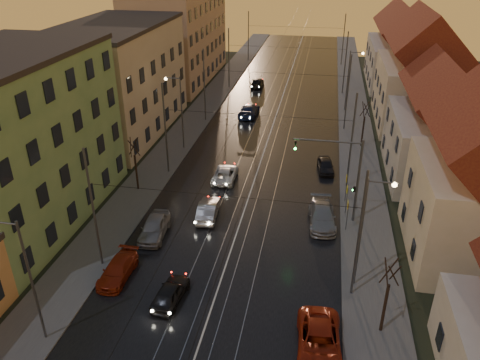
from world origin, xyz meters
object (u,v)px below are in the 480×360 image
Objects in this scene: driving_car_0 at (170,292)px; parked_right_2 at (326,166)px; driving_car_2 at (225,174)px; parked_right_0 at (319,342)px; street_lamp_2 at (179,106)px; driving_car_4 at (257,82)px; parked_right_1 at (322,216)px; driving_car_3 at (249,110)px; street_lamp_1 at (367,223)px; traffic_light_mast at (346,170)px; driving_car_1 at (208,210)px; parked_left_3 at (154,227)px; parked_left_2 at (118,270)px; street_lamp_0 at (24,270)px; street_lamp_3 at (351,75)px.

driving_car_0 is 22.67m from parked_right_2.
parked_right_0 reaches higher than driving_car_2.
street_lamp_2 reaches higher than parked_right_2.
driving_car_4 is 0.87× the size of parked_right_1.
street_lamp_2 is 1.50× the size of driving_car_3.
street_lamp_1 is 8.08m from traffic_light_mast.
driving_car_3 reaches higher than driving_car_0.
parked_right_1 is (-0.18, 13.42, 0.00)m from parked_right_0.
parked_left_3 reaches higher than driving_car_1.
driving_car_4 is 47.32m from parked_left_2.
parked_right_2 is at bearing 86.76° from parked_right_0.
street_lamp_0 reaches higher than parked_left_3.
street_lamp_1 is at bearing 23.72° from street_lamp_0.
parked_left_3 is at bearing 39.78° from driving_car_1.
street_lamp_2 reaches higher than driving_car_4.
traffic_light_mast is 18.42m from parked_left_2.
parked_right_0 is at bearing 121.53° from driving_car_1.
driving_car_2 is at bearing 94.04° from driving_car_3.
street_lamp_1 is at bearing -75.09° from parked_right_1.
driving_car_3 is at bearing 91.97° from driving_car_4.
parked_right_0 is (-2.43, -42.18, -4.15)m from street_lamp_3.
driving_car_1 is (6.34, -13.38, -4.19)m from street_lamp_2.
street_lamp_2 is 1.00× the size of street_lamp_3.
parked_left_2 is (-14.93, -10.03, -3.99)m from traffic_light_mast.
street_lamp_1 is 16.72m from parked_left_2.
parked_left_2 is at bearing 59.38° from driving_car_1.
street_lamp_0 reaches higher than traffic_light_mast.
driving_car_2 is 0.85× the size of parked_right_0.
traffic_light_mast reaches higher than driving_car_0.
traffic_light_mast is 39.40m from driving_car_4.
street_lamp_0 reaches higher than driving_car_1.
street_lamp_2 is at bearing -138.69° from street_lamp_3.
street_lamp_2 reaches higher than driving_car_2.
traffic_light_mast is 4.22m from parked_right_1.
street_lamp_3 is 1.89× the size of driving_car_1.
driving_car_0 is 4.50m from parked_left_2.
street_lamp_1 reaches higher than parked_left_3.
driving_car_4 is 52.56m from parked_right_0.
driving_car_3 is 28.71m from parked_left_3.
street_lamp_0 is at bearing -176.81° from parked_right_0.
street_lamp_1 is 14.22m from driving_car_1.
parked_left_3 is 15.94m from parked_right_0.
street_lamp_2 is at bearing -69.55° from driving_car_1.
parked_right_2 is (9.37, 10.43, -0.07)m from driving_car_1.
street_lamp_0 is at bearing -90.00° from street_lamp_2.
street_lamp_0 is 8.83m from driving_car_0.
street_lamp_0 is 1.89× the size of driving_car_1.
parked_left_2 is at bearing 159.67° from parked_right_0.
parked_right_0 is at bearing -16.02° from parked_left_2.
driving_car_4 is (-13.47, 45.21, -4.14)m from street_lamp_1.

